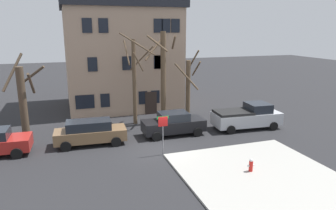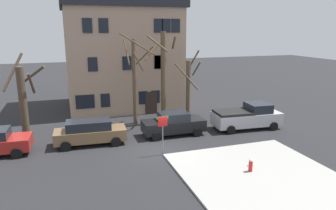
{
  "view_description": "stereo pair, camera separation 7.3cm",
  "coord_description": "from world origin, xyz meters",
  "px_view_note": "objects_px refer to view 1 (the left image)",
  "views": [
    {
      "loc": [
        -5.39,
        -18.28,
        7.77
      ],
      "look_at": [
        2.0,
        3.75,
        2.05
      ],
      "focal_mm": 33.35,
      "sensor_mm": 36.0,
      "label": 1
    },
    {
      "loc": [
        -5.32,
        -18.3,
        7.77
      ],
      "look_at": [
        2.0,
        3.75,
        2.05
      ],
      "focal_mm": 33.35,
      "sensor_mm": 36.0,
      "label": 2
    }
  ],
  "objects_px": {
    "tree_bare_far": "(163,75)",
    "street_sign_pole": "(163,128)",
    "tree_bare_end": "(188,87)",
    "car_brown_wagon": "(90,132)",
    "car_black_sedan": "(174,124)",
    "tree_bare_near": "(23,98)",
    "tree_bare_mid": "(135,78)",
    "building_main": "(120,46)",
    "fire_hydrant": "(251,165)",
    "pickup_truck_silver": "(247,116)"
  },
  "relations": [
    {
      "from": "street_sign_pole",
      "to": "fire_hydrant",
      "type": "bearing_deg",
      "value": -46.32
    },
    {
      "from": "building_main",
      "to": "car_brown_wagon",
      "type": "distance_m",
      "value": 12.65
    },
    {
      "from": "tree_bare_mid",
      "to": "car_black_sedan",
      "type": "xyz_separation_m",
      "value": [
        2.04,
        -3.71,
        -2.96
      ]
    },
    {
      "from": "pickup_truck_silver",
      "to": "fire_hydrant",
      "type": "height_order",
      "value": "pickup_truck_silver"
    },
    {
      "from": "car_black_sedan",
      "to": "tree_bare_end",
      "type": "bearing_deg",
      "value": 53.77
    },
    {
      "from": "building_main",
      "to": "fire_hydrant",
      "type": "bearing_deg",
      "value": -78.17
    },
    {
      "from": "building_main",
      "to": "tree_bare_mid",
      "type": "relative_size",
      "value": 1.59
    },
    {
      "from": "tree_bare_mid",
      "to": "car_black_sedan",
      "type": "height_order",
      "value": "tree_bare_mid"
    },
    {
      "from": "building_main",
      "to": "tree_bare_near",
      "type": "height_order",
      "value": "building_main"
    },
    {
      "from": "building_main",
      "to": "tree_bare_end",
      "type": "distance_m",
      "value": 9.01
    },
    {
      "from": "car_black_sedan",
      "to": "fire_hydrant",
      "type": "xyz_separation_m",
      "value": [
        1.9,
        -7.37,
        -0.38
      ]
    },
    {
      "from": "tree_bare_far",
      "to": "tree_bare_end",
      "type": "distance_m",
      "value": 2.72
    },
    {
      "from": "tree_bare_near",
      "to": "tree_bare_mid",
      "type": "bearing_deg",
      "value": 0.81
    },
    {
      "from": "tree_bare_near",
      "to": "car_brown_wagon",
      "type": "relative_size",
      "value": 1.24
    },
    {
      "from": "tree_bare_near",
      "to": "street_sign_pole",
      "type": "relative_size",
      "value": 2.37
    },
    {
      "from": "car_black_sedan",
      "to": "fire_hydrant",
      "type": "relative_size",
      "value": 6.38
    },
    {
      "from": "tree_bare_far",
      "to": "pickup_truck_silver",
      "type": "height_order",
      "value": "tree_bare_far"
    },
    {
      "from": "car_brown_wagon",
      "to": "car_black_sedan",
      "type": "relative_size",
      "value": 1.05
    },
    {
      "from": "tree_bare_far",
      "to": "building_main",
      "type": "bearing_deg",
      "value": 105.74
    },
    {
      "from": "tree_bare_near",
      "to": "building_main",
      "type": "bearing_deg",
      "value": 39.76
    },
    {
      "from": "building_main",
      "to": "pickup_truck_silver",
      "type": "xyz_separation_m",
      "value": [
        7.98,
        -11.03,
        -5.07
      ]
    },
    {
      "from": "car_brown_wagon",
      "to": "car_black_sedan",
      "type": "bearing_deg",
      "value": 0.72
    },
    {
      "from": "tree_bare_end",
      "to": "fire_hydrant",
      "type": "distance_m",
      "value": 11.24
    },
    {
      "from": "tree_bare_mid",
      "to": "car_brown_wagon",
      "type": "relative_size",
      "value": 1.54
    },
    {
      "from": "tree_bare_end",
      "to": "car_black_sedan",
      "type": "relative_size",
      "value": 1.3
    },
    {
      "from": "tree_bare_end",
      "to": "tree_bare_mid",
      "type": "bearing_deg",
      "value": 178.64
    },
    {
      "from": "tree_bare_end",
      "to": "car_brown_wagon",
      "type": "relative_size",
      "value": 1.24
    },
    {
      "from": "tree_bare_near",
      "to": "car_brown_wagon",
      "type": "distance_m",
      "value": 6.03
    },
    {
      "from": "tree_bare_far",
      "to": "tree_bare_end",
      "type": "height_order",
      "value": "tree_bare_far"
    },
    {
      "from": "pickup_truck_silver",
      "to": "fire_hydrant",
      "type": "relative_size",
      "value": 7.52
    },
    {
      "from": "tree_bare_end",
      "to": "pickup_truck_silver",
      "type": "xyz_separation_m",
      "value": [
        3.46,
        -3.92,
        -1.87
      ]
    },
    {
      "from": "building_main",
      "to": "car_brown_wagon",
      "type": "height_order",
      "value": "building_main"
    },
    {
      "from": "tree_bare_mid",
      "to": "tree_bare_end",
      "type": "bearing_deg",
      "value": -1.36
    },
    {
      "from": "building_main",
      "to": "tree_bare_mid",
      "type": "height_order",
      "value": "building_main"
    },
    {
      "from": "car_brown_wagon",
      "to": "fire_hydrant",
      "type": "height_order",
      "value": "car_brown_wagon"
    },
    {
      "from": "car_black_sedan",
      "to": "tree_bare_far",
      "type": "bearing_deg",
      "value": 86.05
    },
    {
      "from": "fire_hydrant",
      "to": "tree_bare_far",
      "type": "bearing_deg",
      "value": 99.0
    },
    {
      "from": "building_main",
      "to": "tree_bare_end",
      "type": "height_order",
      "value": "building_main"
    },
    {
      "from": "building_main",
      "to": "pickup_truck_silver",
      "type": "relative_size",
      "value": 2.17
    },
    {
      "from": "building_main",
      "to": "fire_hydrant",
      "type": "xyz_separation_m",
      "value": [
        3.79,
        -18.08,
        -5.54
      ]
    },
    {
      "from": "tree_bare_near",
      "to": "tree_bare_far",
      "type": "distance_m",
      "value": 10.74
    },
    {
      "from": "tree_bare_mid",
      "to": "pickup_truck_silver",
      "type": "height_order",
      "value": "tree_bare_mid"
    },
    {
      "from": "tree_bare_mid",
      "to": "tree_bare_end",
      "type": "distance_m",
      "value": 4.78
    },
    {
      "from": "tree_bare_mid",
      "to": "pickup_truck_silver",
      "type": "distance_m",
      "value": 9.52
    },
    {
      "from": "building_main",
      "to": "tree_bare_end",
      "type": "relative_size",
      "value": 1.97
    },
    {
      "from": "tree_bare_end",
      "to": "pickup_truck_silver",
      "type": "height_order",
      "value": "tree_bare_end"
    },
    {
      "from": "building_main",
      "to": "fire_hydrant",
      "type": "distance_m",
      "value": 19.28
    },
    {
      "from": "tree_bare_far",
      "to": "street_sign_pole",
      "type": "xyz_separation_m",
      "value": [
        -2.12,
        -6.61,
        -2.26
      ]
    },
    {
      "from": "car_black_sedan",
      "to": "street_sign_pole",
      "type": "relative_size",
      "value": 1.83
    },
    {
      "from": "pickup_truck_silver",
      "to": "tree_bare_mid",
      "type": "bearing_deg",
      "value": 153.65
    }
  ]
}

